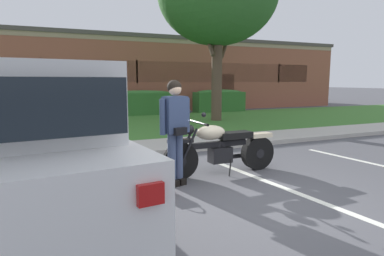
{
  "coord_description": "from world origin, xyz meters",
  "views": [
    {
      "loc": [
        -2.6,
        -3.79,
        1.68
      ],
      "look_at": [
        -0.26,
        1.58,
        0.85
      ],
      "focal_mm": 30.89,
      "sensor_mm": 36.0,
      "label": 1
    }
  ],
  "objects": [
    {
      "name": "hedge_right",
      "position": [
        5.9,
        12.05,
        0.65
      ],
      "size": [
        2.78,
        0.9,
        1.24
      ],
      "color": "#336B2D",
      "rests_on": "ground"
    },
    {
      "name": "ground_plane",
      "position": [
        0.0,
        0.0,
        0.0
      ],
      "size": [
        140.0,
        140.0,
        0.0
      ],
      "primitive_type": "plane",
      "color": "#4C4C51"
    },
    {
      "name": "hedge_center_right",
      "position": [
        1.53,
        12.05,
        0.65
      ],
      "size": [
        3.32,
        0.9,
        1.24
      ],
      "color": "#336B2D",
      "rests_on": "ground"
    },
    {
      "name": "brick_building",
      "position": [
        1.75,
        18.97,
        2.08
      ],
      "size": [
        27.16,
        11.19,
        4.16
      ],
      "color": "#93513D",
      "rests_on": "ground"
    },
    {
      "name": "parked_suv_adjacent",
      "position": [
        -2.97,
        0.64,
        0.96
      ],
      "size": [
        2.44,
        5.02,
        1.86
      ],
      "color": "white",
      "rests_on": "ground"
    },
    {
      "name": "concrete_walk",
      "position": [
        0.0,
        4.22,
        0.04
      ],
      "size": [
        60.0,
        1.5,
        0.08
      ],
      "primitive_type": "cube",
      "color": "#B7B2A8",
      "rests_on": "ground"
    },
    {
      "name": "handbag",
      "position": [
        -1.07,
        0.75,
        0.14
      ],
      "size": [
        0.28,
        0.13,
        0.36
      ],
      "color": "maroon",
      "rests_on": "ground"
    },
    {
      "name": "hedge_center_left",
      "position": [
        -2.85,
        12.05,
        0.65
      ],
      "size": [
        2.59,
        0.9,
        1.24
      ],
      "color": "#336B2D",
      "rests_on": "ground"
    },
    {
      "name": "curb_strip",
      "position": [
        0.0,
        3.37,
        0.06
      ],
      "size": [
        60.0,
        0.2,
        0.12
      ],
      "primitive_type": "cube",
      "color": "#B7B2A8",
      "rests_on": "ground"
    },
    {
      "name": "stall_stripe_1",
      "position": [
        0.76,
        0.2,
        0.0
      ],
      "size": [
        0.57,
        4.39,
        0.01
      ],
      "primitive_type": "cube",
      "rotation": [
        0.0,
        0.0,
        0.1
      ],
      "color": "silver",
      "rests_on": "ground"
    },
    {
      "name": "grass_lawn",
      "position": [
        0.0,
        8.49,
        0.03
      ],
      "size": [
        60.0,
        7.03,
        0.06
      ],
      "primitive_type": "cube",
      "color": "#3D752D",
      "rests_on": "ground"
    },
    {
      "name": "motorcycle",
      "position": [
        0.32,
        1.38,
        0.48
      ],
      "size": [
        2.24,
        0.82,
        1.18
      ],
      "color": "black",
      "rests_on": "ground"
    },
    {
      "name": "rider_person",
      "position": [
        -0.75,
        1.13,
        0.99
      ],
      "size": [
        0.56,
        0.36,
        1.7
      ],
      "color": "black",
      "rests_on": "ground"
    },
    {
      "name": "stall_stripe_0",
      "position": [
        -1.99,
        0.2,
        0.0
      ],
      "size": [
        0.57,
        4.39,
        0.01
      ],
      "primitive_type": "cube",
      "rotation": [
        0.0,
        0.0,
        0.1
      ],
      "color": "silver",
      "rests_on": "ground"
    }
  ]
}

